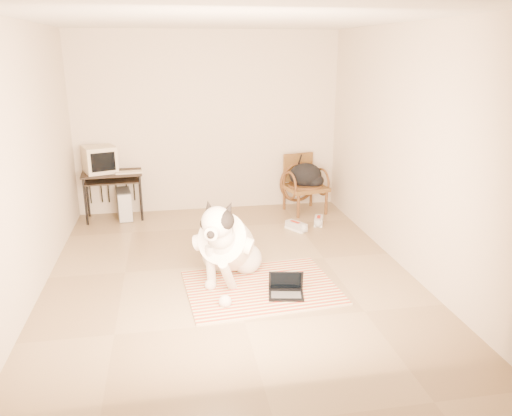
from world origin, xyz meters
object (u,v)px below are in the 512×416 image
object	(u,v)px
laptop	(286,289)
crt_monitor	(100,159)
rattan_chair	(304,184)
backpack	(307,176)
dog	(227,245)
pc_tower	(124,204)
computer_desk	(112,179)

from	to	relation	value
laptop	crt_monitor	size ratio (longest dim) A/B	0.74
laptop	rattan_chair	xyz separation A→B (m)	(0.92, 2.73, 0.36)
crt_monitor	backpack	world-z (taller)	crt_monitor
crt_monitor	rattan_chair	world-z (taller)	crt_monitor
dog	pc_tower	world-z (taller)	dog
crt_monitor	backpack	xyz separation A→B (m)	(3.05, -0.22, -0.32)
laptop	crt_monitor	world-z (taller)	crt_monitor
crt_monitor	rattan_chair	distance (m)	3.05
computer_desk	rattan_chair	size ratio (longest dim) A/B	1.00
pc_tower	rattan_chair	size ratio (longest dim) A/B	0.56
pc_tower	laptop	bearing A→B (deg)	-57.61
dog	crt_monitor	distance (m)	2.90
computer_desk	backpack	bearing A→B (deg)	-3.52
dog	rattan_chair	world-z (taller)	dog
laptop	computer_desk	bearing A→B (deg)	124.33
dog	pc_tower	size ratio (longest dim) A/B	2.87
laptop	backpack	bearing A→B (deg)	70.40
pc_tower	backpack	distance (m)	2.78
rattan_chair	computer_desk	bearing A→B (deg)	177.65
dog	pc_tower	xyz separation A→B (m)	(-1.26, 2.35, -0.19)
rattan_chair	backpack	world-z (taller)	rattan_chair
pc_tower	backpack	xyz separation A→B (m)	(2.75, -0.18, 0.36)
dog	pc_tower	distance (m)	2.67
pc_tower	rattan_chair	world-z (taller)	rattan_chair
dog	computer_desk	distance (m)	2.74
backpack	dog	bearing A→B (deg)	-124.49
computer_desk	pc_tower	size ratio (longest dim) A/B	1.81
laptop	rattan_chair	bearing A→B (deg)	71.36
dog	crt_monitor	xyz separation A→B (m)	(-1.55, 2.39, 0.50)
computer_desk	rattan_chair	distance (m)	2.87
rattan_chair	backpack	size ratio (longest dim) A/B	1.69
computer_desk	crt_monitor	world-z (taller)	crt_monitor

